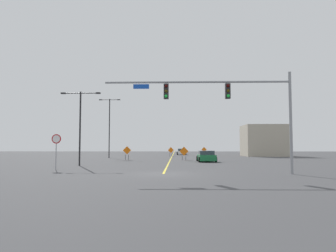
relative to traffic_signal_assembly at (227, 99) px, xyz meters
name	(u,v)px	position (x,y,z in m)	size (l,w,h in m)	color
ground	(163,174)	(-4.41, 0.01, -5.15)	(189.97, 189.97, 0.00)	#444447
road_centre_stripe	(173,154)	(-4.41, 52.78, -5.14)	(0.16, 105.54, 0.01)	yellow
traffic_signal_assembly	(227,99)	(0.00, 0.00, 0.00)	(12.85, 0.44, 7.01)	gray
stop_sign	(56,145)	(-13.23, 3.59, -3.14)	(0.76, 0.07, 2.86)	gray
street_lamp_mid_right	(80,121)	(-12.99, 9.00, -0.75)	(3.93, 0.24, 7.27)	black
street_lamp_near_right	(109,123)	(-14.53, 29.56, 0.46)	(3.45, 0.24, 9.67)	black
construction_sign_left_lane	(204,150)	(2.14, 44.41, -4.05)	(1.08, 0.11, 1.75)	orange
construction_sign_right_lane	(184,152)	(-2.53, 21.64, -4.02)	(1.22, 0.33, 1.83)	orange
construction_sign_right_shoulder	(127,151)	(-10.40, 21.99, -3.94)	(1.11, 0.30, 1.90)	orange
construction_sign_median_far	(171,151)	(-4.61, 36.67, -4.06)	(1.10, 0.16, 1.73)	orange
car_white_approaching	(182,152)	(-2.48, 48.93, -4.50)	(2.15, 4.12, 1.35)	white
car_green_far	(206,157)	(0.11, 17.27, -4.52)	(2.23, 4.44, 1.35)	#196B38
roadside_building_east	(264,141)	(13.14, 39.55, -2.19)	(7.62, 7.42, 5.92)	#B2A893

